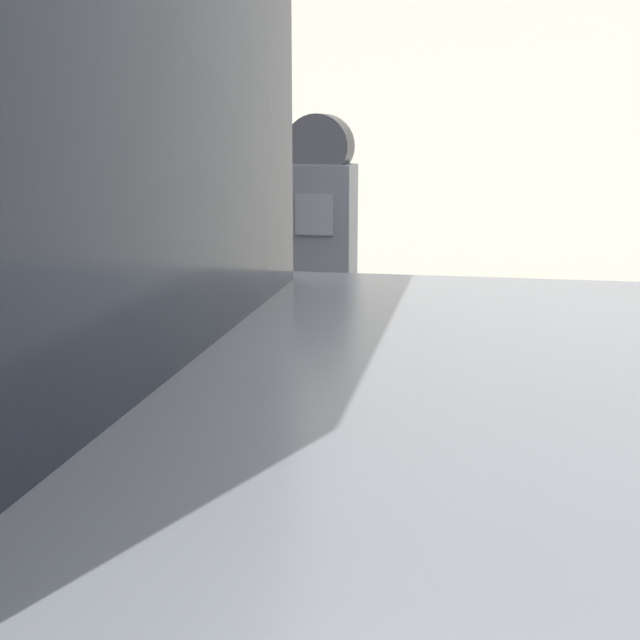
% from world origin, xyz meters
% --- Properties ---
extents(sidewalk, '(24.00, 2.80, 0.11)m').
position_xyz_m(sidewalk, '(0.00, 2.20, 0.05)').
color(sidewalk, '#ADAAA3').
rests_on(sidewalk, ground_plane).
extents(parking_meter, '(0.20, 0.14, 1.42)m').
position_xyz_m(parking_meter, '(0.07, 0.99, 1.06)').
color(parking_meter, gray).
rests_on(parking_meter, sidewalk).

